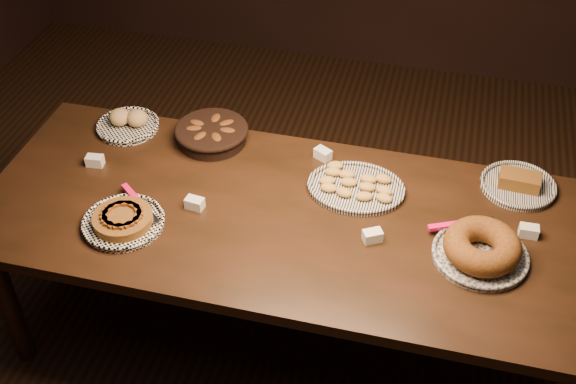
% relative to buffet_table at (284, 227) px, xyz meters
% --- Properties ---
extents(ground, '(5.00, 5.00, 0.00)m').
position_rel_buffet_table_xyz_m(ground, '(0.00, 0.00, -0.68)').
color(ground, black).
rests_on(ground, ground).
extents(buffet_table, '(2.40, 1.00, 0.75)m').
position_rel_buffet_table_xyz_m(buffet_table, '(0.00, 0.00, 0.00)').
color(buffet_table, black).
rests_on(buffet_table, ground).
extents(apple_tart_plate, '(0.32, 0.35, 0.06)m').
position_rel_buffet_table_xyz_m(apple_tart_plate, '(-0.58, -0.21, 0.10)').
color(apple_tart_plate, white).
rests_on(apple_tart_plate, buffet_table).
extents(madeleine_platter, '(0.39, 0.32, 0.05)m').
position_rel_buffet_table_xyz_m(madeleine_platter, '(0.25, 0.21, 0.09)').
color(madeleine_platter, black).
rests_on(madeleine_platter, buffet_table).
extents(bundt_cake_plate, '(0.38, 0.38, 0.11)m').
position_rel_buffet_table_xyz_m(bundt_cake_plate, '(0.75, -0.06, 0.12)').
color(bundt_cake_plate, black).
rests_on(bundt_cake_plate, buffet_table).
extents(croissant_basket, '(0.32, 0.32, 0.08)m').
position_rel_buffet_table_xyz_m(croissant_basket, '(-0.42, 0.38, 0.12)').
color(croissant_basket, black).
rests_on(croissant_basket, buffet_table).
extents(bread_roll_plate, '(0.28, 0.28, 0.09)m').
position_rel_buffet_table_xyz_m(bread_roll_plate, '(-0.81, 0.38, 0.10)').
color(bread_roll_plate, white).
rests_on(bread_roll_plate, buffet_table).
extents(loaf_plate, '(0.30, 0.30, 0.07)m').
position_rel_buffet_table_xyz_m(loaf_plate, '(0.88, 0.38, 0.09)').
color(loaf_plate, black).
rests_on(loaf_plate, buffet_table).
extents(tent_cards, '(1.83, 0.52, 0.04)m').
position_rel_buffet_table_xyz_m(tent_cards, '(0.03, 0.09, 0.10)').
color(tent_cards, white).
rests_on(tent_cards, buffet_table).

